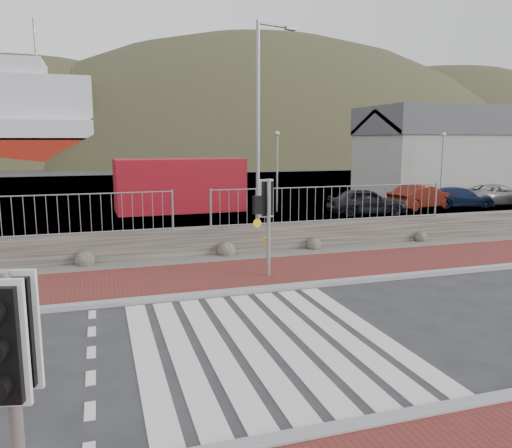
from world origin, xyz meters
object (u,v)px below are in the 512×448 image
object	(u,v)px
traffic_signal_near	(11,364)
traffic_signal_far	(267,207)
car_c	(460,197)
streetlight	(261,123)
car_b	(422,197)
car_a	(366,202)
shipping_container	(180,185)
car_d	(499,195)

from	to	relation	value
traffic_signal_near	traffic_signal_far	distance (m)	9.48
traffic_signal_near	traffic_signal_far	xyz separation A→B (m)	(4.89, 8.13, 0.01)
traffic_signal_far	car_c	xyz separation A→B (m)	(14.97, 10.68, -1.38)
traffic_signal_far	streetlight	world-z (taller)	streetlight
traffic_signal_far	car_b	size ratio (longest dim) A/B	0.68
traffic_signal_far	car_c	bearing A→B (deg)	-152.23
streetlight	car_a	size ratio (longest dim) A/B	1.95
streetlight	shipping_container	distance (m)	10.18
traffic_signal_near	car_d	bearing A→B (deg)	52.66
streetlight	car_b	bearing A→B (deg)	14.95
car_c	car_d	world-z (taller)	car_d
streetlight	car_b	world-z (taller)	streetlight
traffic_signal_far	car_c	world-z (taller)	traffic_signal_far
traffic_signal_near	streetlight	bearing A→B (deg)	76.48
shipping_container	car_d	distance (m)	17.98
car_b	car_c	size ratio (longest dim) A/B	1.05
car_d	car_c	bearing A→B (deg)	95.08
car_a	car_c	xyz separation A→B (m)	(6.49, 1.07, -0.11)
shipping_container	car_c	distance (m)	15.44
shipping_container	car_c	world-z (taller)	shipping_container
traffic_signal_near	shipping_container	world-z (taller)	shipping_container
car_c	traffic_signal_near	bearing A→B (deg)	145.95
traffic_signal_far	car_c	distance (m)	18.44
traffic_signal_near	car_b	distance (m)	25.57
shipping_container	car_b	size ratio (longest dim) A/B	1.66
traffic_signal_near	shipping_container	bearing A→B (deg)	90.58
traffic_signal_near	car_a	xyz separation A→B (m)	(13.37, 17.74, -1.26)
shipping_container	car_a	distance (m)	9.60
streetlight	traffic_signal_near	bearing A→B (deg)	-131.52
car_d	traffic_signal_far	bearing A→B (deg)	128.29
car_a	traffic_signal_far	bearing A→B (deg)	149.28
car_b	streetlight	bearing A→B (deg)	106.85
streetlight	car_b	size ratio (longest dim) A/B	1.91
traffic_signal_far	car_b	xyz separation A→B (m)	(12.44, 10.64, -1.28)
traffic_signal_far	streetlight	distance (m)	4.84
traffic_signal_far	car_a	world-z (taller)	traffic_signal_far
shipping_container	car_a	size ratio (longest dim) A/B	1.70
traffic_signal_near	shipping_container	distance (m)	22.42
shipping_container	car_b	distance (m)	12.98
traffic_signal_near	car_d	xyz separation A→B (m)	(22.43, 18.72, -1.32)
shipping_container	car_a	bearing A→B (deg)	-27.49
traffic_signal_near	shipping_container	xyz separation A→B (m)	(4.75, 21.91, -0.55)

